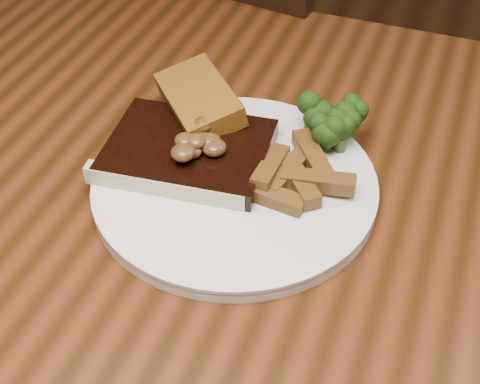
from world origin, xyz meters
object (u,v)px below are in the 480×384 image
object	(u,v)px
plate	(235,187)
garlic_bread	(200,114)
steak	(188,152)
potato_wedges	(289,183)
dining_table	(219,279)
chair_far	(225,80)

from	to	relation	value
plate	garlic_bread	bearing A→B (deg)	132.34
steak	garlic_bread	size ratio (longest dim) A/B	1.41
steak	potato_wedges	distance (m)	0.12
steak	plate	bearing A→B (deg)	-20.18
dining_table	steak	world-z (taller)	steak
steak	potato_wedges	size ratio (longest dim) A/B	1.74
chair_far	steak	bearing A→B (deg)	116.13
plate	garlic_bread	distance (m)	0.11
garlic_bread	potato_wedges	xyz separation A→B (m)	(0.13, -0.07, -0.00)
chair_far	plate	size ratio (longest dim) A/B	3.09
dining_table	chair_far	bearing A→B (deg)	111.20
chair_far	plate	distance (m)	0.64
garlic_bread	steak	bearing A→B (deg)	-30.91
chair_far	plate	xyz separation A→B (m)	(0.23, -0.54, 0.26)
garlic_bread	potato_wedges	size ratio (longest dim) A/B	1.23
steak	potato_wedges	world-z (taller)	same
chair_far	steak	distance (m)	0.62
dining_table	potato_wedges	distance (m)	0.14
chair_far	garlic_bread	xyz separation A→B (m)	(0.16, -0.46, 0.27)
plate	chair_far	bearing A→B (deg)	112.94
dining_table	chair_far	distance (m)	0.65
chair_far	potato_wedges	xyz separation A→B (m)	(0.29, -0.54, 0.27)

